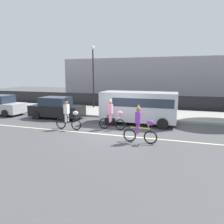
{
  "coord_description": "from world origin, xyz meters",
  "views": [
    {
      "loc": [
        3.65,
        -11.67,
        3.32
      ],
      "look_at": [
        -0.6,
        1.2,
        1.0
      ],
      "focal_mm": 35.0,
      "sensor_mm": 36.0,
      "label": 1
    }
  ],
  "objects_px": {
    "parked_car_black": "(57,108)",
    "parked_car_silver": "(0,105)",
    "parked_van_silver": "(140,106)",
    "parade_cyclist_purple": "(140,126)",
    "street_lamp_post": "(93,68)",
    "parade_cyclist_pink": "(112,116)",
    "parade_cyclist_zebra": "(68,116)"
  },
  "relations": [
    {
      "from": "parade_cyclist_purple",
      "to": "parked_car_silver",
      "type": "relative_size",
      "value": 0.47
    },
    {
      "from": "parked_car_black",
      "to": "parked_van_silver",
      "type": "bearing_deg",
      "value": -0.13
    },
    {
      "from": "parade_cyclist_pink",
      "to": "parade_cyclist_purple",
      "type": "height_order",
      "value": "same"
    },
    {
      "from": "parade_cyclist_zebra",
      "to": "parked_car_silver",
      "type": "distance_m",
      "value": 8.44
    },
    {
      "from": "parade_cyclist_purple",
      "to": "parked_car_black",
      "type": "xyz_separation_m",
      "value": [
        -7.3,
        4.1,
        -0.06
      ]
    },
    {
      "from": "parked_car_black",
      "to": "parade_cyclist_purple",
      "type": "bearing_deg",
      "value": -29.33
    },
    {
      "from": "parked_car_silver",
      "to": "parade_cyclist_purple",
      "type": "bearing_deg",
      "value": -17.5
    },
    {
      "from": "parked_van_silver",
      "to": "street_lamp_post",
      "type": "height_order",
      "value": "street_lamp_post"
    },
    {
      "from": "parade_cyclist_zebra",
      "to": "parade_cyclist_pink",
      "type": "relative_size",
      "value": 1.0
    },
    {
      "from": "parade_cyclist_zebra",
      "to": "parade_cyclist_pink",
      "type": "bearing_deg",
      "value": 18.29
    },
    {
      "from": "parade_cyclist_pink",
      "to": "parked_car_silver",
      "type": "xyz_separation_m",
      "value": [
        -10.54,
        1.88,
        -0.06
      ]
    },
    {
      "from": "parade_cyclist_purple",
      "to": "parked_van_silver",
      "type": "xyz_separation_m",
      "value": [
        -0.84,
        4.09,
        0.44
      ]
    },
    {
      "from": "parade_cyclist_purple",
      "to": "parked_van_silver",
      "type": "height_order",
      "value": "parked_van_silver"
    },
    {
      "from": "parked_van_silver",
      "to": "parked_car_black",
      "type": "relative_size",
      "value": 1.22
    },
    {
      "from": "parked_car_silver",
      "to": "parade_cyclist_pink",
      "type": "bearing_deg",
      "value": -10.11
    },
    {
      "from": "parade_cyclist_purple",
      "to": "parked_car_silver",
      "type": "height_order",
      "value": "parade_cyclist_purple"
    },
    {
      "from": "parade_cyclist_pink",
      "to": "parade_cyclist_purple",
      "type": "relative_size",
      "value": 1.0
    },
    {
      "from": "parked_car_black",
      "to": "parade_cyclist_pink",
      "type": "bearing_deg",
      "value": -21.02
    },
    {
      "from": "parade_cyclist_zebra",
      "to": "street_lamp_post",
      "type": "xyz_separation_m",
      "value": [
        -1.8,
        8.12,
        3.15
      ]
    },
    {
      "from": "parked_car_silver",
      "to": "street_lamp_post",
      "type": "bearing_deg",
      "value": 41.08
    },
    {
      "from": "parked_van_silver",
      "to": "parked_car_silver",
      "type": "relative_size",
      "value": 1.22
    },
    {
      "from": "parade_cyclist_purple",
      "to": "parked_car_black",
      "type": "height_order",
      "value": "parade_cyclist_purple"
    },
    {
      "from": "parked_van_silver",
      "to": "parked_car_silver",
      "type": "height_order",
      "value": "parked_van_silver"
    },
    {
      "from": "parade_cyclist_purple",
      "to": "parked_car_silver",
      "type": "xyz_separation_m",
      "value": [
        -12.68,
        4.0,
        -0.06
      ]
    },
    {
      "from": "street_lamp_post",
      "to": "parked_van_silver",
      "type": "bearing_deg",
      "value": -43.32
    },
    {
      "from": "parade_cyclist_zebra",
      "to": "parked_car_silver",
      "type": "bearing_deg",
      "value": 161.22
    },
    {
      "from": "parked_car_silver",
      "to": "street_lamp_post",
      "type": "xyz_separation_m",
      "value": [
        6.2,
        5.4,
        3.21
      ]
    },
    {
      "from": "parked_car_black",
      "to": "street_lamp_post",
      "type": "height_order",
      "value": "street_lamp_post"
    },
    {
      "from": "parked_van_silver",
      "to": "parade_cyclist_pink",
      "type": "bearing_deg",
      "value": -123.49
    },
    {
      "from": "parked_car_black",
      "to": "parked_car_silver",
      "type": "distance_m",
      "value": 5.38
    },
    {
      "from": "parked_car_black",
      "to": "parked_car_silver",
      "type": "height_order",
      "value": "same"
    },
    {
      "from": "parade_cyclist_zebra",
      "to": "parked_car_silver",
      "type": "height_order",
      "value": "parade_cyclist_zebra"
    }
  ]
}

